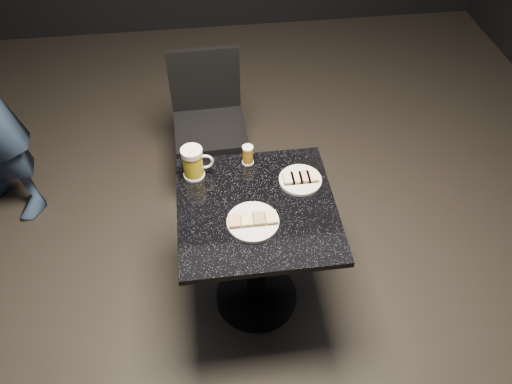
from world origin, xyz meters
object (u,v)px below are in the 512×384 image
at_px(plate_small, 300,180).
at_px(chair, 208,116).
at_px(table, 257,240).
at_px(beer_mug, 194,163).
at_px(beer_tumbler, 248,155).
at_px(plate_large, 253,222).

distance_m(plate_small, chair, 0.98).
xyz_separation_m(table, beer_mug, (-0.26, 0.23, 0.32)).
distance_m(beer_tumbler, chair, 0.78).
distance_m(plate_large, beer_tumbler, 0.38).
bearing_deg(table, beer_mug, 138.52).
bearing_deg(table, plate_small, 30.37).
relative_size(table, chair, 0.85).
bearing_deg(plate_large, table, 73.39).
bearing_deg(beer_tumbler, chair, 103.10).
xyz_separation_m(plate_small, beer_mug, (-0.48, 0.10, 0.07)).
relative_size(beer_mug, chair, 0.18).
relative_size(beer_mug, beer_tumbler, 1.61).
bearing_deg(plate_large, chair, 97.46).
distance_m(plate_large, beer_mug, 0.40).
distance_m(table, beer_mug, 0.47).
xyz_separation_m(plate_small, beer_tumbler, (-0.22, 0.16, 0.04)).
bearing_deg(chair, plate_large, -82.54).
distance_m(plate_large, chair, 1.12).
distance_m(table, chair, 1.00).
bearing_deg(table, plate_large, -106.61).
height_order(table, beer_mug, beer_mug).
bearing_deg(table, beer_tumbler, 91.07).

